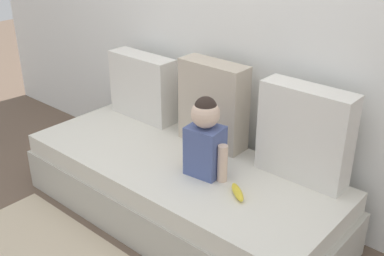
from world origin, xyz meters
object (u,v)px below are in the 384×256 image
object	(u,v)px
couch	(180,190)
banana	(238,192)
throw_pillow_right	(305,134)
throw_pillow_center	(213,104)
toddler	(205,137)
throw_pillow_left	(143,87)

from	to	relation	value
couch	banana	distance (m)	0.53
couch	throw_pillow_right	xyz separation A→B (m)	(0.63, 0.32, 0.47)
throw_pillow_center	banana	size ratio (longest dim) A/B	3.16
couch	throw_pillow_right	distance (m)	0.85
couch	throw_pillow_center	xyz separation A→B (m)	(0.00, 0.32, 0.47)
throw_pillow_center	toddler	distance (m)	0.38
throw_pillow_center	throw_pillow_right	distance (m)	0.63
throw_pillow_left	banana	xyz separation A→B (m)	(1.11, -0.39, -0.21)
couch	toddler	size ratio (longest dim) A/B	4.38
throw_pillow_left	toddler	distance (m)	0.90
toddler	banana	distance (m)	0.35
throw_pillow_right	toddler	bearing A→B (deg)	-143.16
throw_pillow_right	throw_pillow_left	bearing A→B (deg)	180.00
banana	toddler	bearing A→B (deg)	166.92
couch	banana	size ratio (longest dim) A/B	12.02
couch	throw_pillow_left	size ratio (longest dim) A/B	3.95
throw_pillow_left	throw_pillow_center	world-z (taller)	throw_pillow_center
throw_pillow_left	throw_pillow_right	size ratio (longest dim) A/B	0.97
throw_pillow_left	throw_pillow_right	xyz separation A→B (m)	(1.27, 0.00, 0.04)
toddler	throw_pillow_right	bearing A→B (deg)	36.84
couch	toddler	world-z (taller)	toddler
couch	throw_pillow_left	bearing A→B (deg)	153.45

